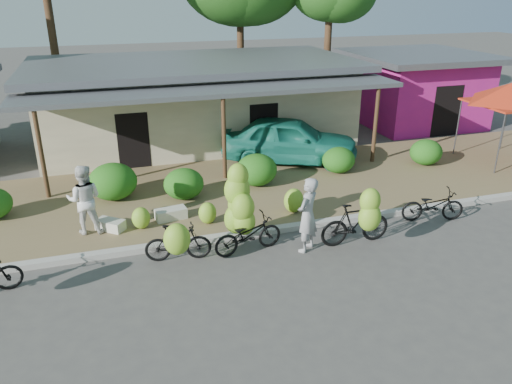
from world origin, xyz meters
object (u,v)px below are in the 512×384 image
(red_canopy, at_px, (510,93))
(bike_left, at_px, (178,242))
(bike_far_right, at_px, (433,205))
(sack_near, at_px, (171,214))
(bystander, at_px, (84,200))
(teal_van, at_px, (290,140))
(bike_right, at_px, (359,221))
(vendor, at_px, (307,215))
(sack_far, at_px, (110,225))
(bike_center, at_px, (243,217))

(red_canopy, bearing_deg, bike_left, -163.55)
(bike_far_right, distance_m, sack_near, 7.33)
(bike_left, bearing_deg, bystander, 52.76)
(sack_near, distance_m, teal_van, 6.10)
(bike_right, xyz_separation_m, bystander, (-6.52, 2.61, 0.34))
(bike_far_right, height_order, teal_van, teal_van)
(bike_left, height_order, bike_far_right, bike_left)
(red_canopy, xyz_separation_m, bystander, (-14.56, -1.57, -1.56))
(bike_right, height_order, vendor, vendor)
(bike_far_right, xyz_separation_m, sack_far, (-8.69, 1.84, -0.20))
(bike_center, bearing_deg, sack_near, 28.96)
(bike_center, distance_m, teal_van, 6.46)
(red_canopy, bearing_deg, bike_right, -152.54)
(vendor, height_order, bystander, bystander)
(red_canopy, distance_m, vendor, 10.30)
(bike_far_right, relative_size, sack_far, 2.46)
(red_canopy, relative_size, bike_right, 1.85)
(red_canopy, height_order, bystander, red_canopy)
(bike_center, distance_m, vendor, 1.59)
(bike_left, bearing_deg, sack_far, 44.41)
(vendor, bearing_deg, bystander, -65.46)
(sack_far, bearing_deg, sack_near, 6.39)
(sack_near, bearing_deg, teal_van, 36.19)
(bike_far_right, relative_size, sack_near, 2.17)
(bike_center, relative_size, sack_near, 2.54)
(bike_left, height_order, bike_right, bike_right)
(bike_far_right, relative_size, bystander, 0.99)
(bike_left, height_order, bystander, bystander)
(red_canopy, distance_m, bike_right, 9.26)
(bike_left, bearing_deg, teal_van, -31.93)
(vendor, bearing_deg, red_canopy, 162.44)
(bike_left, bearing_deg, bike_right, -87.33)
(bike_left, distance_m, bystander, 2.99)
(bike_left, distance_m, bike_center, 1.74)
(bike_left, bearing_deg, vendor, -86.30)
(bike_left, relative_size, vendor, 0.85)
(red_canopy, xyz_separation_m, sack_near, (-12.36, -1.43, -2.34))
(bike_center, xyz_separation_m, sack_far, (-3.19, 1.76, -0.58))
(red_canopy, distance_m, bike_far_right, 6.70)
(red_canopy, distance_m, teal_van, 7.95)
(red_canopy, xyz_separation_m, bike_right, (-8.04, -4.18, -1.90))
(vendor, xyz_separation_m, bystander, (-5.21, 2.41, 0.09))
(bike_far_right, bearing_deg, teal_van, 34.83)
(bike_right, bearing_deg, red_canopy, -62.02)
(bike_left, height_order, sack_near, bike_left)
(bike_right, bearing_deg, bike_far_right, -74.61)
(bike_left, distance_m, sack_far, 2.58)
(red_canopy, height_order, bike_right, red_canopy)
(bike_center, height_order, teal_van, bike_center)
(bike_left, bearing_deg, bike_far_right, -79.24)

